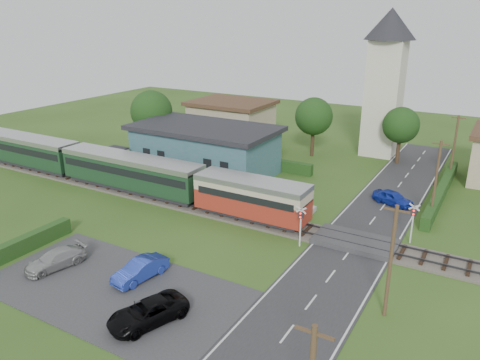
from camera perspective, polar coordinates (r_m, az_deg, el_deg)
The scene contains 30 objects.
ground at distance 39.34m, azimuth -1.13°, elevation -5.66°, with size 120.00×120.00×0.00m, color #2D4C19.
railway_track at distance 40.86m, azimuth 0.33°, elevation -4.49°, with size 76.00×3.20×0.49m.
road at distance 35.72m, azimuth 12.90°, elevation -8.89°, with size 6.00×70.00×0.05m, color #28282B.
car_park at distance 31.90m, azimuth -15.07°, elevation -12.73°, with size 17.00×9.00×0.08m, color #333335.
crossing_deck at distance 37.35m, azimuth 13.87°, elevation -7.32°, with size 6.20×3.40×0.45m, color #333335.
platform at distance 48.53m, azimuth -8.07°, elevation -0.60°, with size 30.00×3.00×0.45m, color gray.
equipment_hut at distance 53.18m, azimuth -14.97°, elevation 2.44°, with size 2.30×2.30×2.55m.
station_building at distance 52.22m, azimuth -4.29°, elevation 3.83°, with size 16.00×9.00×5.30m.
train at distance 49.48m, azimuth -15.86°, elevation 1.62°, with size 43.20×2.90×3.40m.
church_tower at distance 60.33m, azimuth 17.39°, elevation 12.42°, with size 6.00×6.00×17.60m.
house_west at distance 66.27m, azimuth -1.04°, elevation 7.31°, with size 10.80×8.80×5.50m.
hedge_carpark at distance 38.35m, azimuth -25.39°, elevation -7.37°, with size 0.80×9.00×1.20m, color #193814.
hedge_roadside at distance 49.32m, azimuth 23.35°, elevation -1.26°, with size 0.80×18.00×1.20m, color #193814.
hedge_station at distance 56.40m, azimuth -1.67°, elevation 2.90°, with size 22.00×0.80×1.30m, color #193814.
tree_a at distance 59.90m, azimuth -10.73°, elevation 8.20°, with size 5.20×5.20×8.00m.
tree_b at distance 58.42m, azimuth 8.99°, elevation 7.66°, with size 4.60×4.60×7.34m.
tree_c at distance 57.69m, azimuth 19.03°, elevation 6.32°, with size 4.20×4.20×6.78m.
utility_pole_b at distance 28.03m, azimuth 17.89°, elevation -9.33°, with size 1.40×0.22×7.00m.
utility_pole_c at distance 42.70m, azimuth 22.77°, elevation 0.07°, with size 1.40×0.22×7.00m.
utility_pole_d at distance 54.20m, azimuth 24.64°, elevation 3.69°, with size 1.40×0.22×7.00m.
crossing_signal_near at distance 35.50m, azimuth 7.41°, elevation -4.91°, with size 0.84×0.28×3.28m.
crossing_signal_far at distance 38.05m, azimuth 20.35°, elevation -4.31°, with size 0.84×0.28×3.28m.
streetlamp_west at distance 66.13m, azimuth -8.56°, elevation 7.29°, with size 0.30×0.30×5.15m.
streetlamp_east at distance 59.08m, azimuth 26.85°, elevation 3.95°, with size 0.30×0.30×5.15m.
car_on_road at distance 45.63m, azimuth 18.15°, elevation -2.09°, with size 1.54×3.84×1.31m, color #162CA9.
car_park_blue at distance 32.26m, azimuth -12.04°, elevation -10.63°, with size 1.41×4.03×1.33m, color #2239AA.
car_park_silver at distance 35.30m, azimuth -21.57°, elevation -8.97°, with size 1.73×4.25×1.23m, color #A2A2A2.
car_park_dark at distance 28.11m, azimuth -11.18°, elevation -15.53°, with size 2.16×4.68×1.30m, color black.
pedestrian_near at distance 44.18m, azimuth -2.14°, elevation -0.99°, with size 0.61×0.40×1.66m, color gray.
pedestrian_far at distance 52.77m, azimuth -15.30°, elevation 1.88°, with size 0.92×0.72×1.89m, color gray.
Camera 1 is at (18.56, -30.44, 16.64)m, focal length 35.00 mm.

